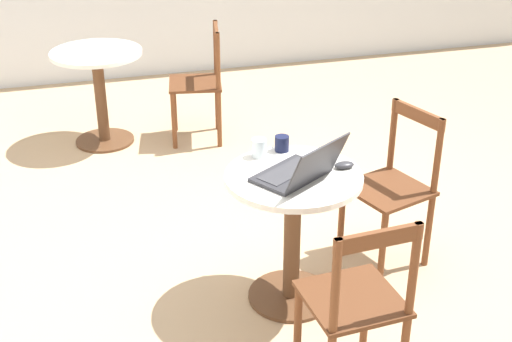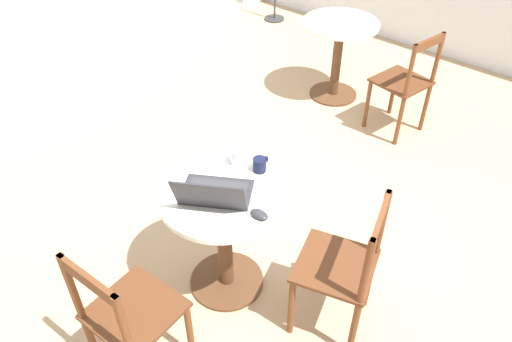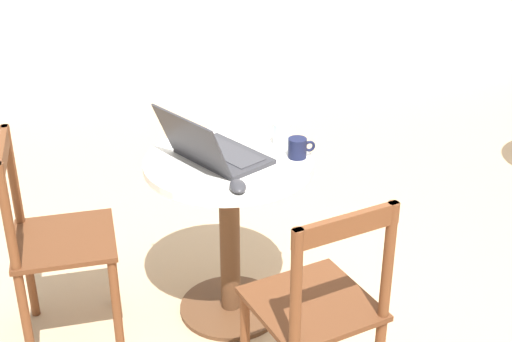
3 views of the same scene
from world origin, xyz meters
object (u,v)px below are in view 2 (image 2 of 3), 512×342
object	(u,v)px
chair_near_left	(128,317)
drinking_glass	(237,157)
cafe_table_mid	(338,45)
mouse	(259,214)
chair_near_front	(343,268)
cafe_table_near	(224,223)
chair_mid_front	(405,84)
mug	(260,165)
laptop	(215,193)

from	to	relation	value
chair_near_left	drinking_glass	bearing A→B (deg)	9.23
cafe_table_mid	mouse	size ratio (longest dim) A/B	7.23
chair_near_left	chair_near_front	bearing A→B (deg)	-33.73
cafe_table_near	chair_mid_front	xyz separation A→B (m)	(2.14, 0.01, -0.06)
cafe_table_near	chair_near_front	size ratio (longest dim) A/B	0.82
chair_near_front	chair_mid_front	xyz separation A→B (m)	(1.93, 0.66, 0.00)
chair_near_front	chair_near_left	xyz separation A→B (m)	(-0.90, 0.60, 0.00)
chair_near_front	mug	bearing A→B (deg)	83.69
cafe_table_mid	chair_mid_front	xyz separation A→B (m)	(-0.14, -0.74, -0.06)
chair_near_front	mug	xyz separation A→B (m)	(0.07, 0.62, 0.32)
cafe_table_near	chair_near_left	distance (m)	0.70
mug	cafe_table_mid	bearing A→B (deg)	21.28
chair_mid_front	drinking_glass	distance (m)	1.93
cafe_table_near	cafe_table_mid	bearing A→B (deg)	18.31
cafe_table_near	chair_mid_front	distance (m)	2.14
cafe_table_near	laptop	distance (m)	0.27
drinking_glass	laptop	bearing A→B (deg)	-159.02
cafe_table_mid	mouse	distance (m)	2.50
chair_mid_front	mouse	bearing A→B (deg)	-172.76
mouse	drinking_glass	world-z (taller)	drinking_glass
mouse	drinking_glass	xyz separation A→B (m)	(0.24, 0.36, 0.03)
cafe_table_mid	drinking_glass	size ratio (longest dim) A/B	7.68
chair_mid_front	laptop	xyz separation A→B (m)	(-2.19, -0.02, 0.32)
chair_near_front	laptop	size ratio (longest dim) A/B	1.86
chair_near_front	drinking_glass	bearing A→B (deg)	87.59
chair_mid_front	mouse	size ratio (longest dim) A/B	8.84
mouse	mug	bearing A→B (deg)	40.00
chair_mid_front	chair_near_left	bearing A→B (deg)	-178.80
chair_near_left	mouse	world-z (taller)	chair_near_left
chair_mid_front	chair_near_front	bearing A→B (deg)	-161.09
mouse	drinking_glass	distance (m)	0.44
cafe_table_mid	mug	bearing A→B (deg)	-158.72
cafe_table_mid	chair_near_front	xyz separation A→B (m)	(-2.07, -1.40, -0.06)
cafe_table_mid	mug	xyz separation A→B (m)	(-2.00, -0.78, 0.26)
cafe_table_mid	mouse	xyz separation A→B (m)	(-2.28, -1.01, 0.23)
chair_near_left	chair_mid_front	bearing A→B (deg)	1.20
chair_near_front	cafe_table_near	bearing A→B (deg)	107.57
cafe_table_mid	drinking_glass	world-z (taller)	drinking_glass
cafe_table_near	drinking_glass	size ratio (longest dim) A/B	7.68
cafe_table_mid	mouse	world-z (taller)	mouse
chair_near_left	chair_mid_front	distance (m)	2.83
chair_mid_front	mug	size ratio (longest dim) A/B	8.08
laptop	drinking_glass	size ratio (longest dim) A/B	5.04
mouse	mug	xyz separation A→B (m)	(0.28, 0.23, 0.02)
cafe_table_near	mouse	size ratio (longest dim) A/B	7.23
cafe_table_mid	chair_mid_front	distance (m)	0.75
cafe_table_mid	chair_near_left	distance (m)	3.08
chair_near_left	mug	size ratio (longest dim) A/B	8.08
mouse	mug	world-z (taller)	mug
chair_mid_front	laptop	world-z (taller)	laptop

